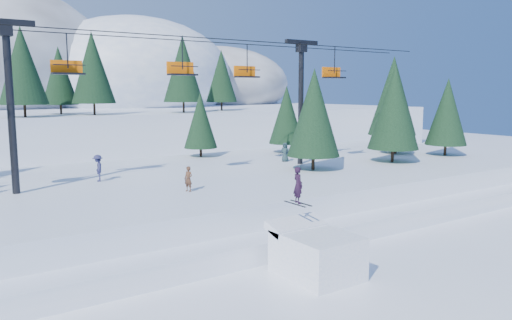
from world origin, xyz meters
TOP-DOWN VIEW (x-y plane):
  - ground at (0.00, 0.00)m, footprint 160.00×160.00m
  - mid_shelf at (0.00, 18.00)m, footprint 70.00×22.00m
  - berm at (0.00, 8.00)m, footprint 70.00×6.00m
  - jump_kicker at (1.47, 2.57)m, footprint 3.02×4.29m
  - chairlift at (0.90, 18.05)m, footprint 46.00×3.21m
  - conifer_stand at (2.73, 18.43)m, footprint 63.64×16.45m
  - distant_skiers at (-2.47, 17.77)m, footprint 26.88×7.93m
  - banner_near at (4.52, 5.09)m, footprint 2.85×0.24m
  - banner_far at (9.93, 6.58)m, footprint 2.66×1.09m

SIDE VIEW (x-z plane):
  - ground at x=0.00m, z-range 0.00..0.00m
  - banner_near at x=4.52m, z-range 0.09..0.99m
  - banner_far at x=9.93m, z-range 0.09..0.99m
  - berm at x=0.00m, z-range 0.00..1.10m
  - jump_kicker at x=1.47m, z-range -1.35..3.65m
  - mid_shelf at x=0.00m, z-range 0.00..2.50m
  - distant_skiers at x=-2.47m, z-range 2.45..4.29m
  - conifer_stand at x=2.73m, z-range 2.15..12.03m
  - chairlift at x=0.90m, z-range 4.18..14.46m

